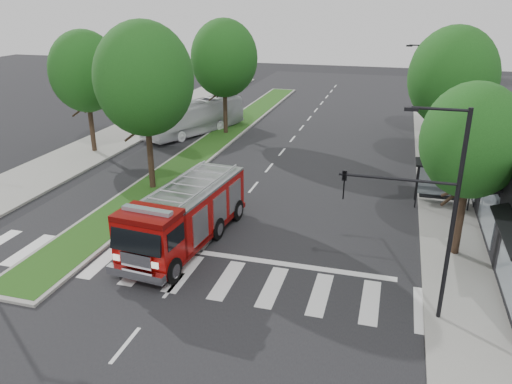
% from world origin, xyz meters
% --- Properties ---
extents(ground, '(140.00, 140.00, 0.00)m').
position_xyz_m(ground, '(0.00, 0.00, 0.00)').
color(ground, black).
rests_on(ground, ground).
extents(sidewalk_right, '(5.00, 80.00, 0.15)m').
position_xyz_m(sidewalk_right, '(12.50, 10.00, 0.07)').
color(sidewalk_right, gray).
rests_on(sidewalk_right, ground).
extents(sidewalk_left, '(5.00, 80.00, 0.15)m').
position_xyz_m(sidewalk_left, '(-14.50, 10.00, 0.07)').
color(sidewalk_left, gray).
rests_on(sidewalk_left, ground).
extents(median, '(3.00, 50.00, 0.15)m').
position_xyz_m(median, '(-6.00, 18.00, 0.08)').
color(median, gray).
rests_on(median, ground).
extents(bus_shelter, '(3.20, 1.60, 2.61)m').
position_xyz_m(bus_shelter, '(11.20, 8.15, 2.04)').
color(bus_shelter, black).
rests_on(bus_shelter, ground).
extents(tree_right_near, '(4.40, 4.40, 8.05)m').
position_xyz_m(tree_right_near, '(11.50, 2.00, 5.51)').
color(tree_right_near, black).
rests_on(tree_right_near, ground).
extents(tree_right_mid, '(5.60, 5.60, 9.72)m').
position_xyz_m(tree_right_mid, '(11.50, 14.00, 6.49)').
color(tree_right_mid, black).
rests_on(tree_right_mid, ground).
extents(tree_right_far, '(5.00, 5.00, 8.73)m').
position_xyz_m(tree_right_far, '(11.50, 24.00, 5.84)').
color(tree_right_far, black).
rests_on(tree_right_far, ground).
extents(tree_median_near, '(5.80, 5.80, 10.16)m').
position_xyz_m(tree_median_near, '(-6.00, 6.00, 6.81)').
color(tree_median_near, black).
rests_on(tree_median_near, ground).
extents(tree_median_far, '(5.60, 5.60, 9.72)m').
position_xyz_m(tree_median_far, '(-6.00, 20.00, 6.49)').
color(tree_median_far, black).
rests_on(tree_median_far, ground).
extents(tree_left_mid, '(5.20, 5.20, 9.16)m').
position_xyz_m(tree_left_mid, '(-14.00, 12.00, 6.16)').
color(tree_left_mid, black).
rests_on(tree_left_mid, ground).
extents(streetlight_right_near, '(4.08, 0.22, 8.00)m').
position_xyz_m(streetlight_right_near, '(9.61, -3.50, 4.67)').
color(streetlight_right_near, black).
rests_on(streetlight_right_near, ground).
extents(streetlight_right_far, '(2.11, 0.20, 8.00)m').
position_xyz_m(streetlight_right_far, '(10.35, 20.00, 4.48)').
color(streetlight_right_far, black).
rests_on(streetlight_right_far, ground).
extents(fire_engine, '(3.49, 9.11, 3.09)m').
position_xyz_m(fire_engine, '(-1.02, -0.24, 1.48)').
color(fire_engine, '#5C0605').
rests_on(fire_engine, ground).
extents(city_bus, '(6.28, 10.63, 2.92)m').
position_xyz_m(city_bus, '(-8.68, 19.56, 1.46)').
color(city_bus, silver).
rests_on(city_bus, ground).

